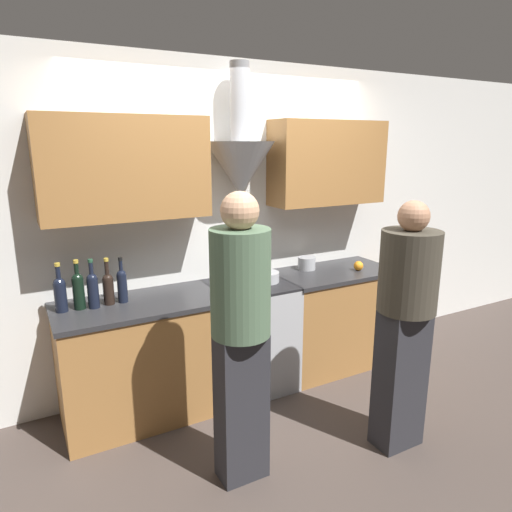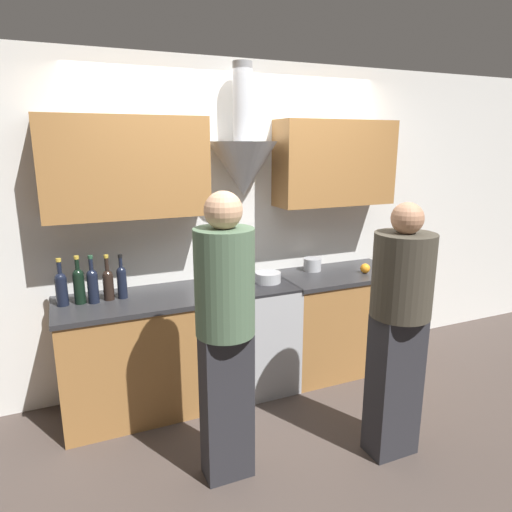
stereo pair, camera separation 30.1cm
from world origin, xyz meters
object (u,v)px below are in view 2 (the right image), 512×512
stove_range (251,335)px  mixing_bowl (268,277)px  stock_pot (236,279)px  person_foreground_right (399,323)px  person_foreground_left (225,327)px  wine_bottle_4 (122,280)px  wine_bottle_0 (61,287)px  wine_bottle_1 (79,284)px  wine_bottle_2 (93,284)px  wine_bottle_3 (108,283)px  saucepan (312,264)px  orange_fruit (365,268)px

stove_range → mixing_bowl: (0.14, -0.01, 0.48)m
stock_pot → person_foreground_right: (0.65, -1.11, -0.05)m
person_foreground_left → stock_pot: bearing=65.7°
wine_bottle_4 → mixing_bowl: wine_bottle_4 is taller
wine_bottle_0 → wine_bottle_1: wine_bottle_1 is taller
person_foreground_right → person_foreground_left: bearing=168.2°
wine_bottle_2 → wine_bottle_3: bearing=12.9°
wine_bottle_0 → person_foreground_right: person_foreground_right is taller
wine_bottle_2 → wine_bottle_0: bearing=172.4°
person_foreground_left → wine_bottle_4: bearing=114.1°
wine_bottle_0 → stock_pot: wine_bottle_0 is taller
wine_bottle_2 → person_foreground_left: size_ratio=0.20×
saucepan → person_foreground_right: 1.29m
wine_bottle_0 → stove_range: bearing=-2.4°
stock_pot → mixing_bowl: size_ratio=1.22×
stock_pot → wine_bottle_1: bearing=175.5°
mixing_bowl → person_foreground_right: bearing=-72.1°
wine_bottle_1 → orange_fruit: 2.29m
wine_bottle_0 → wine_bottle_1: 0.11m
wine_bottle_0 → wine_bottle_3: size_ratio=1.01×
wine_bottle_1 → saucepan: (1.91, 0.09, -0.09)m
wine_bottle_3 → orange_fruit: (2.09, -0.16, -0.08)m
wine_bottle_0 → saucepan: bearing=2.4°
wine_bottle_1 → wine_bottle_3: wine_bottle_1 is taller
wine_bottle_1 → saucepan: 1.91m
wine_bottle_1 → person_foreground_left: size_ratio=0.20×
wine_bottle_4 → saucepan: size_ratio=2.09×
wine_bottle_4 → stock_pot: size_ratio=1.28×
wine_bottle_3 → person_foreground_left: person_foreground_left is taller
wine_bottle_4 → stock_pot: wine_bottle_4 is taller
wine_bottle_0 → wine_bottle_2: bearing=-7.6°
stove_range → wine_bottle_2: (-1.18, 0.03, 0.57)m
wine_bottle_2 → saucepan: wine_bottle_2 is taller
wine_bottle_0 → person_foreground_right: size_ratio=0.20×
wine_bottle_4 → saucepan: (1.62, 0.09, -0.08)m
stove_range → mixing_bowl: mixing_bowl is taller
wine_bottle_3 → saucepan: bearing=2.9°
saucepan → wine_bottle_1: bearing=-177.4°
stove_range → wine_bottle_4: size_ratio=2.73×
stove_range → person_foreground_left: bearing=-120.5°
orange_fruit → wine_bottle_3: bearing=175.6°
wine_bottle_0 → orange_fruit: bearing=-3.9°
mixing_bowl → stove_range: bearing=174.0°
person_foreground_right → wine_bottle_2: bearing=145.1°
mixing_bowl → person_foreground_right: 1.18m
stove_range → person_foreground_left: (-0.54, -0.92, 0.51)m
wine_bottle_4 → saucepan: 1.62m
wine_bottle_0 → wine_bottle_4: 0.40m
wine_bottle_2 → person_foreground_right: person_foreground_right is taller
wine_bottle_1 → mixing_bowl: size_ratio=1.64×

